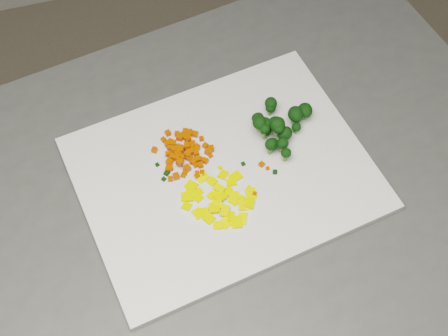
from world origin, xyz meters
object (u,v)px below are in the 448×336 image
object	(u,v)px
carrot_pile	(181,152)
broccoli_pile	(274,122)
cutting_board	(224,173)
counter_block	(217,295)
pepper_pile	(217,202)

from	to	relation	value
carrot_pile	broccoli_pile	distance (m)	0.16
cutting_board	carrot_pile	bearing A→B (deg)	141.42
counter_block	cutting_board	world-z (taller)	cutting_board
counter_block	pepper_pile	bearing A→B (deg)	-95.78
counter_block	cutting_board	xyz separation A→B (m)	(0.02, 0.03, 0.46)
cutting_board	carrot_pile	xyz separation A→B (m)	(-0.06, 0.05, 0.02)
cutting_board	counter_block	bearing A→B (deg)	-128.45
counter_block	broccoli_pile	distance (m)	0.51
carrot_pile	pepper_pile	bearing A→B (deg)	-72.73
cutting_board	pepper_pile	world-z (taller)	pepper_pile
cutting_board	carrot_pile	world-z (taller)	carrot_pile
pepper_pile	carrot_pile	bearing A→B (deg)	107.27
counter_block	broccoli_pile	world-z (taller)	broccoli_pile
counter_block	broccoli_pile	size ratio (longest dim) A/B	8.70
counter_block	pepper_pile	size ratio (longest dim) A/B	9.00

